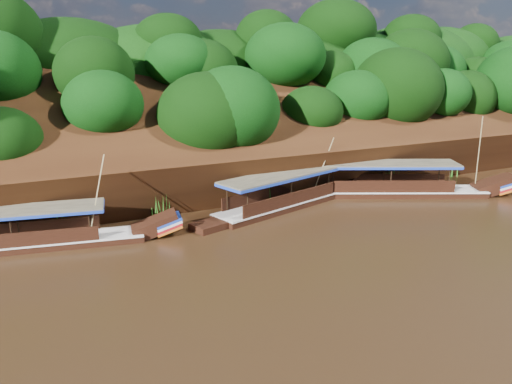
# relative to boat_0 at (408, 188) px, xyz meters

# --- Properties ---
(ground) EXTENTS (160.00, 160.00, 0.00)m
(ground) POSITION_rel_boat_0_xyz_m (-12.41, -6.73, -0.59)
(ground) COLOR black
(ground) RESTS_ON ground
(riverbank) EXTENTS (120.00, 30.06, 19.40)m
(riverbank) POSITION_rel_boat_0_xyz_m (-12.42, 15.99, 1.30)
(riverbank) COLOR black
(riverbank) RESTS_ON ground
(boat_0) EXTENTS (15.45, 8.81, 6.82)m
(boat_0) POSITION_rel_boat_0_xyz_m (0.00, 0.00, 0.00)
(boat_0) COLOR black
(boat_0) RESTS_ON ground
(boat_1) EXTENTS (14.71, 6.25, 5.32)m
(boat_1) POSITION_rel_boat_0_xyz_m (-9.25, 1.61, -0.01)
(boat_1) COLOR black
(boat_1) RESTS_ON ground
(boat_2) EXTENTS (14.91, 4.47, 5.55)m
(boat_2) POSITION_rel_boat_0_xyz_m (-26.35, 0.68, -0.06)
(boat_2) COLOR black
(boat_2) RESTS_ON ground
(reeds) EXTENTS (49.21, 2.60, 2.01)m
(reeds) POSITION_rel_boat_0_xyz_m (-14.71, 2.75, 0.30)
(reeds) COLOR #29681A
(reeds) RESTS_ON ground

